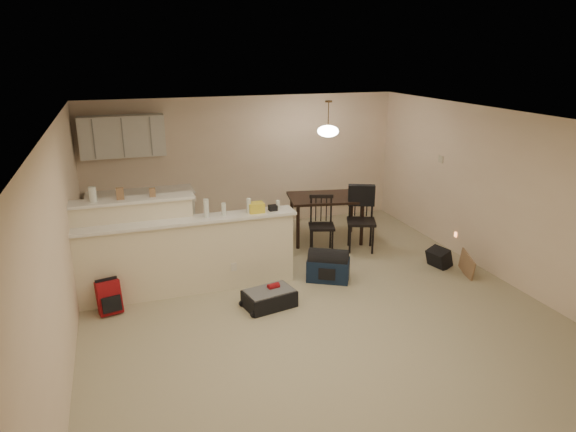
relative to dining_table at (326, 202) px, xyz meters
name	(u,v)px	position (x,y,z in m)	size (l,w,h in m)	color
room	(313,216)	(-1.14, -2.22, 0.53)	(7.00, 7.02, 2.50)	#B3A98A
breakfast_bar	(170,252)	(-2.90, -1.24, -0.11)	(3.08, 0.58, 1.39)	beige
upper_cabinets	(122,136)	(-3.34, 1.10, 1.18)	(1.40, 0.34, 0.70)	white
kitchen_counter	(142,218)	(-3.14, 0.97, -0.27)	(1.80, 0.60, 0.90)	white
thermostat	(441,159)	(1.85, -0.67, 0.78)	(0.02, 0.12, 0.12)	beige
jar	(93,194)	(-3.82, -1.10, 0.77)	(0.10, 0.10, 0.20)	silver
cereal_box	(120,194)	(-3.47, -1.10, 0.75)	(0.10, 0.07, 0.16)	#906A4A
small_box	(152,192)	(-3.05, -1.10, 0.73)	(0.08, 0.06, 0.12)	#906A4A
bottle_a	(206,208)	(-2.36, -1.32, 0.50)	(0.07, 0.07, 0.26)	silver
bottle_b	(224,209)	(-2.12, -1.32, 0.46)	(0.06, 0.06, 0.18)	silver
bag_lump	(256,207)	(-1.65, -1.32, 0.44)	(0.22, 0.18, 0.14)	#906A4A
pouch	(273,208)	(-1.40, -1.32, 0.41)	(0.12, 0.10, 0.08)	#906A4A
extra_item_x	(278,205)	(-1.33, -1.32, 0.44)	(0.05, 0.05, 0.14)	silver
extra_item_y	(249,206)	(-1.76, -1.32, 0.48)	(0.06, 0.06, 0.21)	silver
dining_table	(326,202)	(0.00, 0.00, 0.00)	(1.45, 1.10, 0.82)	black
pendant_lamp	(328,131)	(0.00, 0.00, 1.27)	(0.36, 0.36, 0.62)	brown
dining_chair_near	(322,225)	(-0.29, -0.51, -0.24)	(0.42, 0.40, 0.97)	black
dining_chair_far	(361,220)	(0.38, -0.64, -0.18)	(0.47, 0.45, 1.08)	black
suitcase	(269,299)	(-1.71, -2.11, -0.61)	(0.66, 0.43, 0.22)	black
red_backpack	(109,297)	(-3.75, -1.61, -0.50)	(0.29, 0.18, 0.44)	maroon
navy_duffel	(328,270)	(-0.63, -1.61, -0.55)	(0.62, 0.34, 0.34)	#12213A
black_daypack	(439,258)	(1.24, -1.71, -0.58)	(0.33, 0.23, 0.29)	black
cardboard_sheet	(467,265)	(1.43, -2.15, -0.55)	(0.46, 0.02, 0.35)	#906A4A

